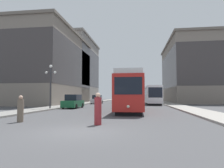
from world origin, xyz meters
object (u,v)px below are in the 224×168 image
at_px(streetcar, 131,92).
at_px(parked_car_left_near, 73,102).
at_px(pedestrian_crossing_near, 20,110).
at_px(pedestrian_crossing_far, 98,110).
at_px(parked_car_left_mid, 97,100).
at_px(lamp_post_left_near, 51,79).
at_px(transit_bus, 153,94).

distance_m(streetcar, parked_car_left_near, 8.68).
bearing_deg(pedestrian_crossing_near, pedestrian_crossing_far, 164.80).
bearing_deg(parked_car_left_mid, lamp_post_left_near, -97.04).
xyz_separation_m(parked_car_left_mid, pedestrian_crossing_far, (6.36, -29.65, 0.00)).
bearing_deg(parked_car_left_mid, streetcar, -68.41).
height_order(transit_bus, lamp_post_left_near, lamp_post_left_near).
height_order(transit_bus, pedestrian_crossing_near, transit_bus).
bearing_deg(parked_car_left_mid, parked_car_left_near, -91.04).
relative_size(transit_bus, pedestrian_crossing_far, 6.67).
bearing_deg(parked_car_left_near, pedestrian_crossing_near, -83.54).
height_order(streetcar, pedestrian_crossing_far, streetcar).
xyz_separation_m(parked_car_left_mid, lamp_post_left_near, (-1.90, -18.10, 2.77)).
bearing_deg(parked_car_left_near, transit_bus, 51.94).
distance_m(transit_bus, pedestrian_crossing_near, 29.68).
xyz_separation_m(streetcar, lamp_post_left_near, (-9.72, 0.66, 1.52)).
relative_size(transit_bus, lamp_post_left_near, 2.30).
distance_m(parked_car_left_near, parked_car_left_mid, 15.22).
bearing_deg(streetcar, parked_car_left_near, 155.55).
height_order(streetcar, parked_car_left_mid, streetcar).
bearing_deg(pedestrian_crossing_far, transit_bus, -166.96).
xyz_separation_m(transit_bus, pedestrian_crossing_near, (-10.04, -27.90, -1.17)).
relative_size(streetcar, pedestrian_crossing_far, 7.02).
xyz_separation_m(transit_bus, parked_car_left_mid, (-11.36, 1.26, -1.10)).
relative_size(streetcar, pedestrian_crossing_near, 7.64).
relative_size(transit_bus, parked_car_left_near, 2.83).
height_order(pedestrian_crossing_near, lamp_post_left_near, lamp_post_left_near).
distance_m(parked_car_left_near, pedestrian_crossing_far, 15.77).
xyz_separation_m(streetcar, transit_bus, (3.54, 17.50, -0.15)).
distance_m(transit_bus, parked_car_left_mid, 11.48).
distance_m(pedestrian_crossing_near, lamp_post_left_near, 11.86).
relative_size(parked_car_left_mid, lamp_post_left_near, 0.90).
bearing_deg(transit_bus, pedestrian_crossing_far, -100.40).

